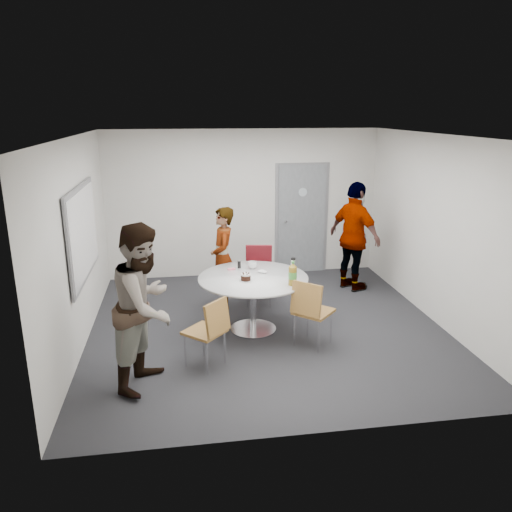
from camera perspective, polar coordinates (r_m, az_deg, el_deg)
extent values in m
plane|color=#232427|center=(7.29, 1.23, -8.12)|extent=(5.00, 5.00, 0.00)
plane|color=silver|center=(6.64, 1.38, 13.58)|extent=(5.00, 5.00, 0.00)
plane|color=silver|center=(9.26, -1.41, 5.98)|extent=(5.00, 0.00, 5.00)
plane|color=silver|center=(6.87, -19.70, 1.30)|extent=(0.00, 5.00, 5.00)
plane|color=silver|center=(7.67, 20.03, 2.78)|extent=(0.00, 5.00, 5.00)
plane|color=silver|center=(4.52, 6.87, -5.53)|extent=(5.00, 0.00, 5.00)
cube|color=slate|center=(9.49, 5.24, 4.18)|extent=(0.90, 0.05, 2.05)
cube|color=slate|center=(9.52, 5.20, 4.21)|extent=(1.02, 0.04, 2.12)
cylinder|color=#B2BFC6|center=(9.37, 5.37, 7.28)|extent=(0.16, 0.01, 0.16)
cylinder|color=silver|center=(9.37, 3.42, 4.02)|extent=(0.04, 0.14, 0.04)
cube|color=slate|center=(7.03, -19.21, 2.52)|extent=(0.03, 1.90, 1.25)
cube|color=white|center=(7.03, -19.05, 2.53)|extent=(0.01, 1.78, 1.13)
cylinder|color=silver|center=(6.92, -0.33, -2.53)|extent=(1.53, 1.53, 0.03)
cylinder|color=silver|center=(7.06, -0.32, -5.51)|extent=(0.09, 0.09, 0.75)
cylinder|color=silver|center=(7.21, -0.32, -8.32)|extent=(0.65, 0.65, 0.02)
cylinder|color=silver|center=(6.77, -1.18, -2.81)|extent=(0.18, 0.18, 0.01)
cylinder|color=black|center=(6.75, -1.18, -2.49)|extent=(0.13, 0.13, 0.07)
cylinder|color=silver|center=(6.74, -1.18, -2.12)|extent=(0.14, 0.14, 0.02)
cylinder|color=olive|center=(6.58, 4.20, -2.30)|extent=(0.11, 0.11, 0.25)
cylinder|color=#46943B|center=(6.58, 4.20, -2.21)|extent=(0.11, 0.11, 0.09)
cone|color=olive|center=(6.54, 4.23, -1.04)|extent=(0.10, 0.10, 0.05)
cylinder|color=#479B46|center=(6.52, 4.24, -0.71)|extent=(0.04, 0.04, 0.03)
imported|color=white|center=(7.27, -0.42, -1.04)|extent=(0.18, 0.18, 0.10)
cylinder|color=black|center=(7.29, -1.94, -0.96)|extent=(0.05, 0.05, 0.11)
cylinder|color=silver|center=(7.15, 4.25, -1.08)|extent=(0.07, 0.07, 0.17)
cylinder|color=black|center=(7.12, 4.27, -0.31)|extent=(0.07, 0.07, 0.03)
cube|color=#E07084|center=(7.23, -2.82, -1.50)|extent=(0.12, 0.08, 0.02)
ellipsoid|color=white|center=(7.09, 0.73, -1.80)|extent=(0.16, 0.16, 0.03)
cube|color=brown|center=(6.12, -5.89, -8.57)|extent=(0.60, 0.60, 0.04)
cube|color=brown|center=(5.91, -4.45, -7.03)|extent=(0.34, 0.36, 0.40)
cylinder|color=silver|center=(6.44, -6.04, -9.50)|extent=(0.02, 0.02, 0.45)
cylinder|color=silver|center=(6.21, -8.09, -10.60)|extent=(0.02, 0.02, 0.45)
cylinder|color=silver|center=(6.24, -3.59, -10.30)|extent=(0.02, 0.02, 0.45)
cylinder|color=silver|center=(6.01, -5.61, -11.48)|extent=(0.02, 0.02, 0.45)
cube|color=brown|center=(6.64, 6.59, -6.32)|extent=(0.62, 0.62, 0.04)
cube|color=brown|center=(6.38, 5.77, -4.93)|extent=(0.37, 0.36, 0.42)
cylinder|color=silver|center=(6.81, 8.58, -7.98)|extent=(0.02, 0.02, 0.47)
cylinder|color=silver|center=(6.96, 5.92, -7.33)|extent=(0.02, 0.02, 0.47)
cylinder|color=silver|center=(6.52, 7.17, -9.08)|extent=(0.02, 0.02, 0.47)
cylinder|color=silver|center=(6.67, 4.42, -8.37)|extent=(0.02, 0.02, 0.47)
cube|color=maroon|center=(7.97, 0.32, -2.25)|extent=(0.51, 0.51, 0.04)
cube|color=maroon|center=(8.10, 0.33, -0.14)|extent=(0.43, 0.16, 0.42)
cylinder|color=silver|center=(7.88, -0.99, -4.31)|extent=(0.02, 0.02, 0.48)
cylinder|color=silver|center=(7.88, 1.63, -4.31)|extent=(0.02, 0.02, 0.48)
cylinder|color=silver|center=(8.22, -0.94, -3.42)|extent=(0.02, 0.02, 0.48)
cylinder|color=silver|center=(8.22, 1.58, -3.43)|extent=(0.02, 0.02, 0.48)
imported|color=#A5C6EA|center=(7.78, -3.81, -0.24)|extent=(0.39, 0.59, 1.60)
imported|color=white|center=(5.67, -12.58, -5.60)|extent=(1.01, 1.12, 1.88)
imported|color=black|center=(8.66, 11.19, 2.15)|extent=(0.90, 1.19, 1.88)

